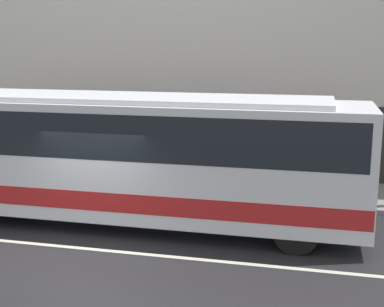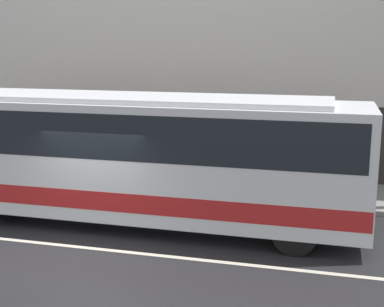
{
  "view_description": "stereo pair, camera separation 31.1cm",
  "coord_description": "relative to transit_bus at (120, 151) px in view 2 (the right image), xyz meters",
  "views": [
    {
      "loc": [
        4.96,
        -10.34,
        4.52
      ],
      "look_at": [
        2.02,
        1.93,
        1.87
      ],
      "focal_mm": 50.0,
      "sensor_mm": 36.0,
      "label": 1
    },
    {
      "loc": [
        5.26,
        -10.27,
        4.52
      ],
      "look_at": [
        2.02,
        1.93,
        1.87
      ],
      "focal_mm": 50.0,
      "sensor_mm": 36.0,
      "label": 2
    }
  ],
  "objects": [
    {
      "name": "ground_plane",
      "position": [
        -0.14,
        -1.93,
        -1.83
      ],
      "size": [
        60.0,
        60.0,
        0.0
      ],
      "primitive_type": "plane",
      "color": "#262628"
    },
    {
      "name": "sidewalk",
      "position": [
        -0.14,
        3.53,
        -1.76
      ],
      "size": [
        60.0,
        2.93,
        0.13
      ],
      "color": "gray",
      "rests_on": "ground_plane"
    },
    {
      "name": "building_facade",
      "position": [
        -0.14,
        5.14,
        3.09
      ],
      "size": [
        60.0,
        0.35,
        10.19
      ],
      "color": "silver",
      "rests_on": "ground_plane"
    },
    {
      "name": "lane_stripe",
      "position": [
        -0.14,
        -1.93,
        -1.82
      ],
      "size": [
        54.0,
        0.14,
        0.01
      ],
      "color": "beige",
      "rests_on": "ground_plane"
    },
    {
      "name": "transit_bus",
      "position": [
        0.0,
        0.0,
        0.0
      ],
      "size": [
        12.15,
        2.56,
        3.24
      ],
      "color": "silver",
      "rests_on": "ground_plane"
    },
    {
      "name": "pedestrian_waiting",
      "position": [
        -1.03,
        4.55,
        -0.96
      ],
      "size": [
        0.36,
        0.36,
        1.59
      ],
      "color": "#1E5933",
      "rests_on": "sidewalk"
    }
  ]
}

